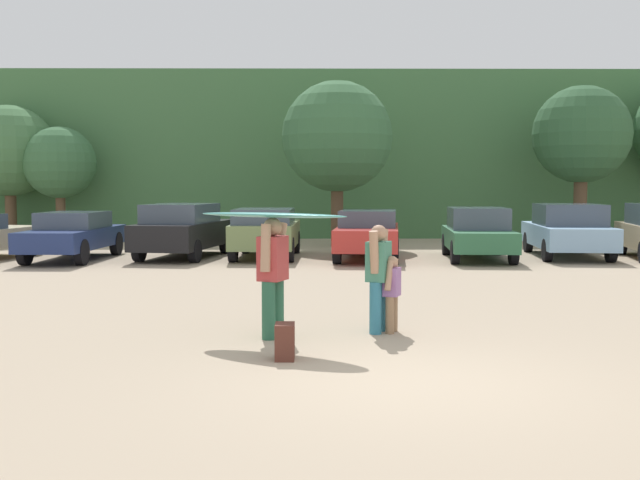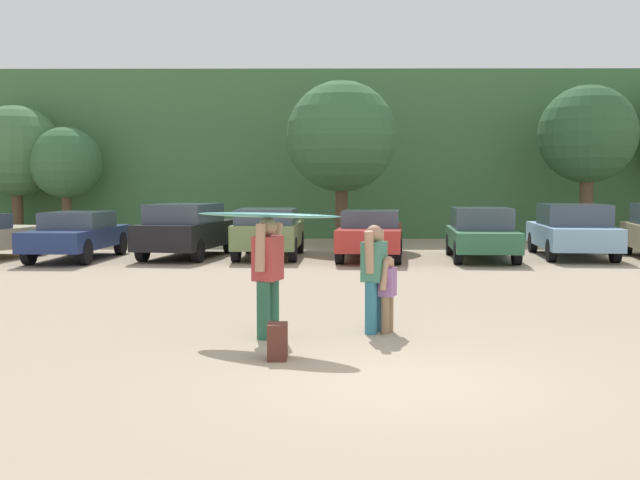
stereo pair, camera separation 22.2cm
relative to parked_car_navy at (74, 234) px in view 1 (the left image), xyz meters
name	(u,v)px [view 1 (the left image)]	position (x,y,z in m)	size (l,w,h in m)	color
ground_plane	(409,381)	(8.03, -13.90, -0.75)	(120.00, 120.00, 0.00)	tan
hillside_ridge	(336,159)	(8.03, 14.81, 2.67)	(108.00, 12.00, 6.83)	#427042
tree_far_right	(9,151)	(-4.85, 7.75, 2.74)	(3.54, 3.54, 5.28)	brown
tree_ridge_back	(60,163)	(-2.73, 7.19, 2.26)	(2.74, 2.74, 4.40)	brown
tree_center_right	(337,137)	(7.80, 4.87, 3.11)	(3.90, 3.90, 5.83)	brown
tree_center_left	(582,135)	(16.78, 5.88, 3.24)	(3.56, 3.56, 5.80)	brown
parked_car_navy	(74,234)	(0.00, 0.00, 0.00)	(1.94, 4.79, 1.39)	navy
parked_car_black	(184,229)	(3.08, 0.64, 0.10)	(2.56, 4.83, 1.62)	black
parked_car_olive_green	(266,231)	(5.55, 0.50, 0.06)	(1.95, 4.37, 1.48)	#6B7F4C
parked_car_red	(368,233)	(8.57, 0.22, 0.02)	(2.25, 4.90, 1.43)	#B72D28
parked_car_forest_green	(478,233)	(11.76, 0.00, 0.04)	(2.12, 4.47, 1.51)	#2D6642
parked_car_sky_blue	(568,230)	(14.61, 0.71, 0.07)	(2.43, 4.95, 1.60)	#84ADD1
person_adult	(273,270)	(6.40, -11.46, 0.22)	(0.45, 0.73, 1.71)	#26593F
person_child	(392,289)	(8.12, -11.10, -0.11)	(0.30, 0.49, 1.13)	#8C6B4C
person_companion	(378,272)	(7.92, -11.09, 0.15)	(0.41, 0.66, 1.58)	teal
surfboard_teal	(271,215)	(6.38, -11.54, 1.00)	(2.36, 1.67, 0.11)	teal
backpack_dropped	(285,342)	(6.61, -12.84, -0.52)	(0.24, 0.34, 0.45)	#592D23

